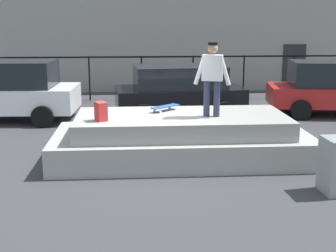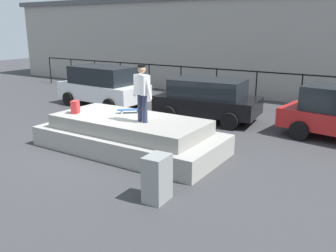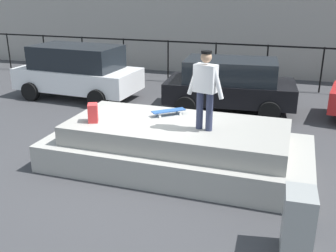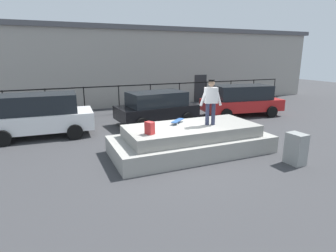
{
  "view_description": "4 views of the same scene",
  "coord_description": "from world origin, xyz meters",
  "px_view_note": "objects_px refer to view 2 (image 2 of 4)",
  "views": [
    {
      "loc": [
        -0.25,
        -10.17,
        3.14
      ],
      "look_at": [
        0.55,
        1.05,
        0.5
      ],
      "focal_mm": 49.65,
      "sensor_mm": 36.0,
      "label": 1
    },
    {
      "loc": [
        7.35,
        -8.23,
        3.63
      ],
      "look_at": [
        1.33,
        1.25,
        0.52
      ],
      "focal_mm": 38.48,
      "sensor_mm": 36.0,
      "label": 2
    },
    {
      "loc": [
        3.09,
        -7.62,
        3.79
      ],
      "look_at": [
        0.18,
        1.14,
        0.47
      ],
      "focal_mm": 41.75,
      "sensor_mm": 36.0,
      "label": 3
    },
    {
      "loc": [
        -3.8,
        -8.57,
        3.47
      ],
      "look_at": [
        0.37,
        1.17,
        0.74
      ],
      "focal_mm": 29.75,
      "sensor_mm": 36.0,
      "label": 4
    }
  ],
  "objects_px": {
    "skateboard": "(130,110)",
    "utility_box": "(157,178)",
    "backpack": "(75,107)",
    "skateboarder": "(142,90)",
    "car_black_hatchback_mid": "(207,98)",
    "car_white_hatchback_near": "(103,85)"
  },
  "relations": [
    {
      "from": "car_white_hatchback_near",
      "to": "car_black_hatchback_mid",
      "type": "relative_size",
      "value": 1.06
    },
    {
      "from": "skateboarder",
      "to": "utility_box",
      "type": "distance_m",
      "value": 3.22
    },
    {
      "from": "car_black_hatchback_mid",
      "to": "skateboarder",
      "type": "bearing_deg",
      "value": -86.76
    },
    {
      "from": "car_white_hatchback_near",
      "to": "utility_box",
      "type": "height_order",
      "value": "car_white_hatchback_near"
    },
    {
      "from": "backpack",
      "to": "car_black_hatchback_mid",
      "type": "relative_size",
      "value": 0.1
    },
    {
      "from": "skateboarder",
      "to": "utility_box",
      "type": "height_order",
      "value": "skateboarder"
    },
    {
      "from": "skateboard",
      "to": "skateboarder",
      "type": "bearing_deg",
      "value": -33.71
    },
    {
      "from": "car_white_hatchback_near",
      "to": "utility_box",
      "type": "distance_m",
      "value": 10.15
    },
    {
      "from": "skateboarder",
      "to": "utility_box",
      "type": "xyz_separation_m",
      "value": [
        1.94,
        -2.14,
        -1.42
      ]
    },
    {
      "from": "skateboarder",
      "to": "car_white_hatchback_near",
      "type": "distance_m",
      "value": 7.34
    },
    {
      "from": "backpack",
      "to": "utility_box",
      "type": "height_order",
      "value": "backpack"
    },
    {
      "from": "utility_box",
      "to": "skateboard",
      "type": "bearing_deg",
      "value": 133.55
    },
    {
      "from": "car_white_hatchback_near",
      "to": "skateboard",
      "type": "bearing_deg",
      "value": -39.89
    },
    {
      "from": "skateboard",
      "to": "car_black_hatchback_mid",
      "type": "height_order",
      "value": "car_black_hatchback_mid"
    },
    {
      "from": "car_white_hatchback_near",
      "to": "car_black_hatchback_mid",
      "type": "distance_m",
      "value": 5.4
    },
    {
      "from": "car_black_hatchback_mid",
      "to": "utility_box",
      "type": "bearing_deg",
      "value": -72.11
    },
    {
      "from": "skateboarder",
      "to": "car_white_hatchback_near",
      "type": "bearing_deg",
      "value": 141.11
    },
    {
      "from": "backpack",
      "to": "skateboard",
      "type": "bearing_deg",
      "value": 98.56
    },
    {
      "from": "skateboard",
      "to": "utility_box",
      "type": "relative_size",
      "value": 0.7
    },
    {
      "from": "skateboarder",
      "to": "car_black_hatchback_mid",
      "type": "distance_m",
      "value": 4.81
    },
    {
      "from": "backpack",
      "to": "car_white_hatchback_near",
      "type": "relative_size",
      "value": 0.09
    },
    {
      "from": "skateboard",
      "to": "backpack",
      "type": "relative_size",
      "value": 1.79
    }
  ]
}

